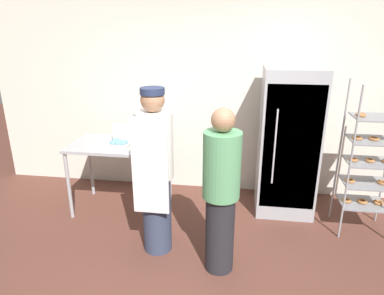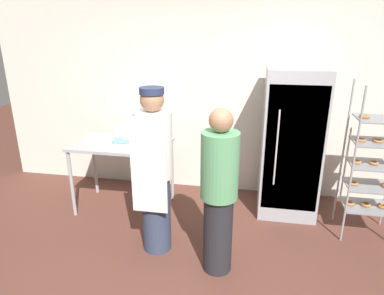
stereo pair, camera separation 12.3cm
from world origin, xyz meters
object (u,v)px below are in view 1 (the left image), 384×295
Objects in this scene: donut_box at (120,142)px; person_customer at (221,192)px; baking_rack at (370,162)px; person_baker at (155,171)px; blender_pitcher at (148,130)px; refrigerator at (288,143)px.

donut_box is 1.57m from person_customer.
person_customer is (-1.58, -0.93, -0.02)m from baking_rack.
person_customer is (0.67, -0.22, -0.08)m from person_baker.
refrigerator is at bearing 1.19° from blender_pitcher.
refrigerator is at bearing 10.55° from donut_box.
person_customer is at bearing -35.41° from donut_box.
donut_box is 0.98× the size of blender_pitcher.
person_baker is (-2.25, -0.71, 0.06)m from baking_rack.
refrigerator reaches higher than person_customer.
blender_pitcher is 0.15× the size of person_baker.
person_baker is (-1.41, -1.07, -0.01)m from refrigerator.
donut_box is 0.15× the size of person_baker.
donut_box is at bearing 131.38° from person_baker.
donut_box is at bearing -179.66° from baking_rack.
person_baker is at bearing -142.81° from refrigerator.
person_baker is 1.07× the size of person_customer.
person_customer is (1.01, -1.25, -0.19)m from blender_pitcher.
person_customer is at bearing -119.90° from refrigerator.
donut_box is (-2.86, -0.02, 0.10)m from baking_rack.
refrigerator is 7.07× the size of donut_box.
blender_pitcher is 0.16× the size of person_customer.
baking_rack is 2.36m from person_baker.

